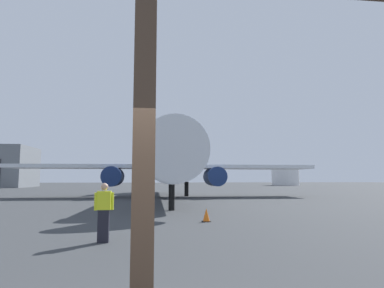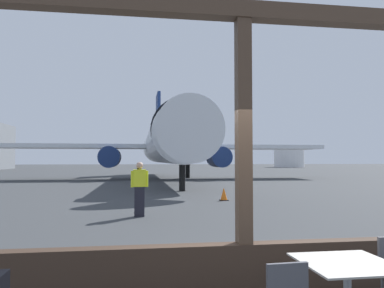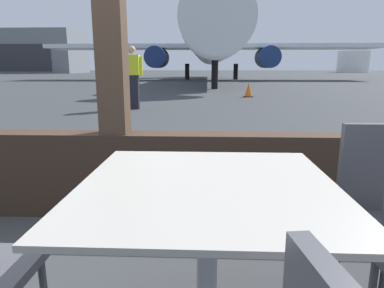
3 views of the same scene
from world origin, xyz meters
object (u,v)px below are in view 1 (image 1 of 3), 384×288
at_px(airplane, 165,163).
at_px(fuel_storage_tank, 285,176).
at_px(traffic_cone, 206,215).
at_px(ground_crew_worker, 104,211).

distance_m(airplane, fuel_storage_tank, 65.32).
relative_size(airplane, traffic_cone, 54.24).
bearing_deg(airplane, ground_crew_worker, -96.66).
bearing_deg(fuel_storage_tank, ground_crew_worker, -116.21).
height_order(airplane, fuel_storage_tank, airplane).
xyz_separation_m(traffic_cone, fuel_storage_tank, (33.91, 72.32, 2.24)).
xyz_separation_m(airplane, ground_crew_worker, (-2.51, -21.47, -2.45)).
bearing_deg(fuel_storage_tank, traffic_cone, -115.12).
height_order(ground_crew_worker, fuel_storage_tank, fuel_storage_tank).
xyz_separation_m(airplane, traffic_cone, (1.25, -17.28, -3.08)).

